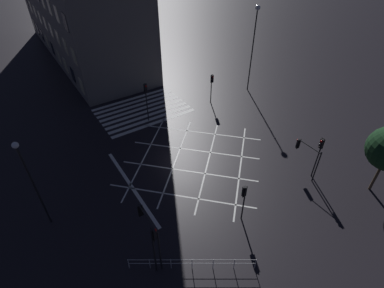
{
  "coord_description": "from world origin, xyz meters",
  "views": [
    {
      "loc": [
        11.59,
        17.8,
        18.87
      ],
      "look_at": [
        0.0,
        0.0,
        1.98
      ],
      "focal_mm": 28.0,
      "sensor_mm": 36.0,
      "label": 1
    }
  ],
  "objects_px": {
    "traffic_light_ne_main": "(154,242)",
    "traffic_light_sw_cross": "(212,83)",
    "traffic_light_nw_main": "(319,150)",
    "traffic_light_ne_cross": "(148,226)",
    "street_lamp_east": "(255,31)",
    "traffic_light_median_north": "(244,196)",
    "street_lamp_west": "(29,175)",
    "traffic_light_nw_cross": "(305,151)",
    "traffic_light_median_south": "(146,95)"
  },
  "relations": [
    {
      "from": "traffic_light_ne_main",
      "to": "traffic_light_sw_cross",
      "type": "xyz_separation_m",
      "value": [
        -15.63,
        -15.55,
        -0.47
      ]
    },
    {
      "from": "traffic_light_ne_main",
      "to": "traffic_light_nw_main",
      "type": "bearing_deg",
      "value": 1.16
    },
    {
      "from": "traffic_light_ne_cross",
      "to": "street_lamp_east",
      "type": "xyz_separation_m",
      "value": [
        -21.36,
        -14.35,
        4.55
      ]
    },
    {
      "from": "traffic_light_ne_main",
      "to": "traffic_light_median_north",
      "type": "distance_m",
      "value": 7.39
    },
    {
      "from": "street_lamp_east",
      "to": "street_lamp_west",
      "type": "distance_m",
      "value": 27.87
    },
    {
      "from": "traffic_light_nw_cross",
      "to": "traffic_light_nw_main",
      "type": "bearing_deg",
      "value": -157.55
    },
    {
      "from": "traffic_light_ne_main",
      "to": "traffic_light_nw_main",
      "type": "distance_m",
      "value": 15.58
    },
    {
      "from": "traffic_light_nw_cross",
      "to": "traffic_light_sw_cross",
      "type": "bearing_deg",
      "value": -1.79
    },
    {
      "from": "traffic_light_ne_main",
      "to": "traffic_light_median_north",
      "type": "bearing_deg",
      "value": 1.95
    },
    {
      "from": "traffic_light_ne_main",
      "to": "traffic_light_sw_cross",
      "type": "relative_size",
      "value": 1.18
    },
    {
      "from": "street_lamp_west",
      "to": "traffic_light_sw_cross",
      "type": "bearing_deg",
      "value": -159.59
    },
    {
      "from": "traffic_light_ne_cross",
      "to": "traffic_light_sw_cross",
      "type": "bearing_deg",
      "value": -47.21
    },
    {
      "from": "traffic_light_nw_cross",
      "to": "street_lamp_west",
      "type": "height_order",
      "value": "street_lamp_west"
    },
    {
      "from": "traffic_light_ne_main",
      "to": "traffic_light_median_north",
      "type": "height_order",
      "value": "traffic_light_ne_main"
    },
    {
      "from": "traffic_light_median_south",
      "to": "traffic_light_sw_cross",
      "type": "bearing_deg",
      "value": 85.78
    },
    {
      "from": "traffic_light_median_south",
      "to": "traffic_light_nw_main",
      "type": "xyz_separation_m",
      "value": [
        -8.11,
        15.83,
        -0.25
      ]
    },
    {
      "from": "traffic_light_median_north",
      "to": "traffic_light_nw_main",
      "type": "bearing_deg",
      "value": -89.55
    },
    {
      "from": "traffic_light_nw_cross",
      "to": "traffic_light_nw_main",
      "type": "height_order",
      "value": "traffic_light_nw_main"
    },
    {
      "from": "traffic_light_nw_cross",
      "to": "traffic_light_sw_cross",
      "type": "height_order",
      "value": "traffic_light_sw_cross"
    },
    {
      "from": "traffic_light_sw_cross",
      "to": "traffic_light_median_south",
      "type": "height_order",
      "value": "traffic_light_median_south"
    },
    {
      "from": "traffic_light_sw_cross",
      "to": "street_lamp_east",
      "type": "bearing_deg",
      "value": 91.08
    },
    {
      "from": "traffic_light_nw_main",
      "to": "street_lamp_east",
      "type": "relative_size",
      "value": 0.4
    },
    {
      "from": "street_lamp_west",
      "to": "traffic_light_nw_cross",
      "type": "bearing_deg",
      "value": 161.91
    },
    {
      "from": "traffic_light_ne_main",
      "to": "street_lamp_east",
      "type": "bearing_deg",
      "value": 35.93
    },
    {
      "from": "traffic_light_sw_cross",
      "to": "traffic_light_nw_main",
      "type": "relative_size",
      "value": 0.88
    },
    {
      "from": "traffic_light_nw_cross",
      "to": "traffic_light_nw_main",
      "type": "relative_size",
      "value": 0.77
    },
    {
      "from": "traffic_light_ne_cross",
      "to": "traffic_light_median_south",
      "type": "relative_size",
      "value": 0.88
    },
    {
      "from": "traffic_light_sw_cross",
      "to": "street_lamp_east",
      "type": "relative_size",
      "value": 0.35
    },
    {
      "from": "traffic_light_median_south",
      "to": "street_lamp_east",
      "type": "height_order",
      "value": "street_lamp_east"
    },
    {
      "from": "traffic_light_median_north",
      "to": "traffic_light_nw_cross",
      "type": "bearing_deg",
      "value": -82.68
    },
    {
      "from": "street_lamp_west",
      "to": "traffic_light_ne_main",
      "type": "bearing_deg",
      "value": 122.62
    },
    {
      "from": "traffic_light_ne_cross",
      "to": "traffic_light_nw_cross",
      "type": "bearing_deg",
      "value": -90.2
    },
    {
      "from": "traffic_light_ne_main",
      "to": "traffic_light_nw_main",
      "type": "relative_size",
      "value": 1.04
    },
    {
      "from": "traffic_light_median_north",
      "to": "street_lamp_east",
      "type": "distance_m",
      "value": 21.6
    },
    {
      "from": "traffic_light_median_north",
      "to": "street_lamp_west",
      "type": "distance_m",
      "value": 14.75
    },
    {
      "from": "traffic_light_ne_cross",
      "to": "street_lamp_east",
      "type": "relative_size",
      "value": 0.39
    },
    {
      "from": "traffic_light_median_north",
      "to": "street_lamp_west",
      "type": "relative_size",
      "value": 0.44
    },
    {
      "from": "traffic_light_median_north",
      "to": "traffic_light_median_south",
      "type": "distance_m",
      "value": 15.92
    },
    {
      "from": "traffic_light_nw_cross",
      "to": "traffic_light_median_north",
      "type": "bearing_deg",
      "value": 97.32
    },
    {
      "from": "traffic_light_sw_cross",
      "to": "street_lamp_west",
      "type": "bearing_deg",
      "value": -69.59
    },
    {
      "from": "traffic_light_ne_cross",
      "to": "street_lamp_east",
      "type": "bearing_deg",
      "value": -56.1
    },
    {
      "from": "traffic_light_median_south",
      "to": "traffic_light_nw_main",
      "type": "height_order",
      "value": "traffic_light_median_south"
    },
    {
      "from": "traffic_light_ne_main",
      "to": "traffic_light_nw_cross",
      "type": "bearing_deg",
      "value": 4.73
    },
    {
      "from": "traffic_light_nw_main",
      "to": "street_lamp_east",
      "type": "bearing_deg",
      "value": -111.47
    },
    {
      "from": "traffic_light_ne_main",
      "to": "traffic_light_sw_cross",
      "type": "bearing_deg",
      "value": 44.85
    },
    {
      "from": "traffic_light_ne_main",
      "to": "street_lamp_east",
      "type": "relative_size",
      "value": 0.42
    },
    {
      "from": "traffic_light_ne_cross",
      "to": "traffic_light_ne_main",
      "type": "bearing_deg",
      "value": 169.18
    },
    {
      "from": "traffic_light_nw_cross",
      "to": "traffic_light_median_south",
      "type": "distance_m",
      "value": 16.8
    },
    {
      "from": "traffic_light_nw_cross",
      "to": "street_lamp_west",
      "type": "distance_m",
      "value": 21.42
    },
    {
      "from": "traffic_light_median_south",
      "to": "street_lamp_east",
      "type": "distance_m",
      "value": 14.79
    }
  ]
}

